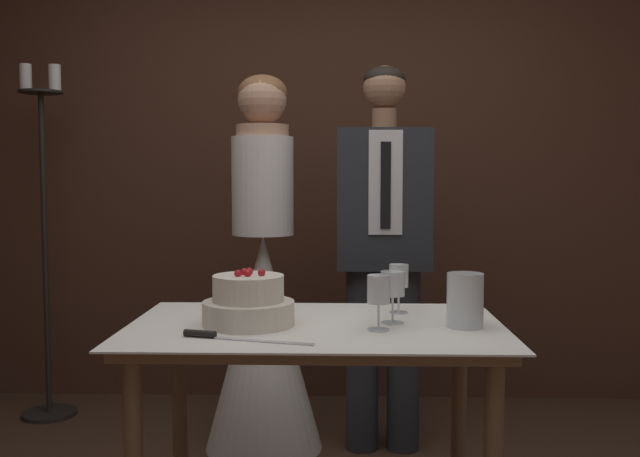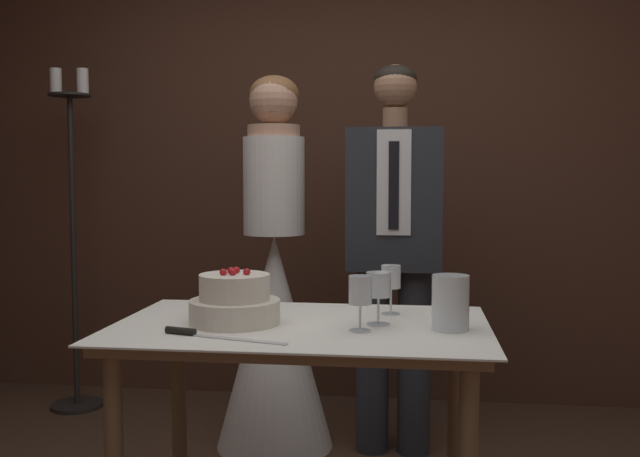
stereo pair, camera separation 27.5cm
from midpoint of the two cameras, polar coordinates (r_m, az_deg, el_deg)
name	(u,v)px [view 2 (the right image)]	position (r m, az deg, el deg)	size (l,w,h in m)	color
wall_back	(344,147)	(4.06, 3.85, 6.54)	(4.44, 0.12, 2.85)	#472B1E
cake_table	(301,355)	(2.34, 1.89, -10.14)	(1.21, 0.77, 0.78)	brown
tiered_cake	(235,302)	(2.32, -3.48, -5.90)	(0.30, 0.30, 0.18)	silver
cake_knife	(201,334)	(2.15, -5.86, -8.43)	(0.40, 0.13, 0.02)	silver
wine_glass_near	(391,280)	(2.48, 8.87, -4.09)	(0.07, 0.07, 0.17)	silver
wine_glass_middle	(378,288)	(2.31, 8.13, -4.73)	(0.08, 0.08, 0.17)	silver
wine_glass_far	(360,293)	(2.20, 6.83, -5.19)	(0.07, 0.07, 0.17)	silver
hurricane_candle	(450,304)	(2.28, 13.84, -5.91)	(0.12, 0.12, 0.17)	silver
bride	(275,311)	(3.31, -1.27, -6.61)	(0.54, 0.54, 1.71)	white
groom	(394,241)	(3.22, 8.39, -1.01)	(0.42, 0.25, 1.75)	#282B30
candle_stand	(73,250)	(4.01, -17.29, -1.69)	(0.28, 0.28, 1.83)	black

